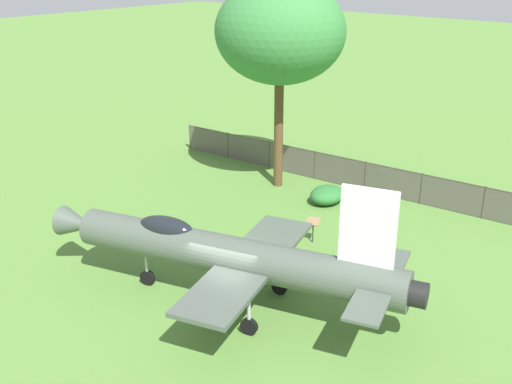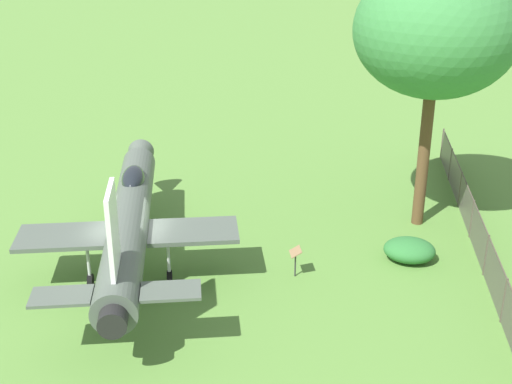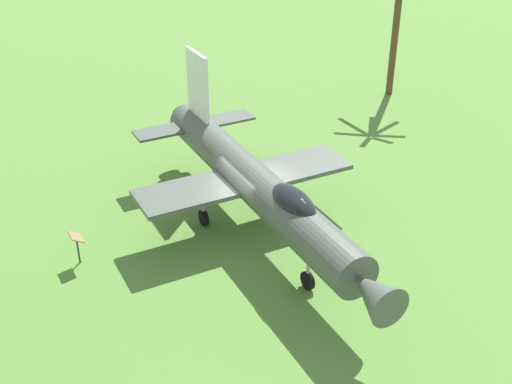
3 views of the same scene
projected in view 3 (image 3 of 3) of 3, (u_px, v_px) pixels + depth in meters
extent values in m
plane|color=#568438|center=(253.00, 231.00, 22.89)|extent=(200.00, 200.00, 0.00)
cylinder|color=#4C564C|center=(253.00, 182.00, 21.89)|extent=(4.71, 12.20, 1.40)
cone|color=#4C564C|center=(371.00, 291.00, 16.69)|extent=(1.58, 1.86, 1.19)
cylinder|color=black|center=(184.00, 118.00, 26.83)|extent=(0.97, 0.81, 0.84)
ellipsoid|color=black|center=(294.00, 202.00, 19.51)|extent=(1.47, 2.36, 0.84)
cube|color=white|center=(198.00, 85.00, 24.51)|extent=(0.63, 1.77, 2.60)
cube|color=#4C564C|center=(302.00, 165.00, 23.38)|extent=(3.64, 2.80, 0.16)
cube|color=#4C564C|center=(184.00, 194.00, 21.52)|extent=(3.64, 2.80, 0.16)
cube|color=#4C564C|center=(231.00, 118.00, 26.45)|extent=(2.03, 1.55, 0.10)
cube|color=#4C564C|center=(157.00, 132.00, 25.16)|extent=(2.03, 1.55, 0.10)
cylinder|color=#A5A8AD|center=(309.00, 260.00, 19.51)|extent=(0.12, 0.12, 1.58)
cylinder|color=black|center=(308.00, 280.00, 19.89)|extent=(0.34, 0.63, 0.60)
cylinder|color=#A5A8AD|center=(272.00, 182.00, 23.86)|extent=(0.12, 0.12, 1.58)
cylinder|color=black|center=(271.00, 200.00, 24.25)|extent=(0.34, 0.63, 0.60)
cylinder|color=#A5A8AD|center=(203.00, 199.00, 22.74)|extent=(0.12, 0.12, 1.58)
cylinder|color=black|center=(204.00, 218.00, 23.12)|extent=(0.34, 0.63, 0.60)
cylinder|color=brown|center=(396.00, 27.00, 33.09)|extent=(0.36, 0.36, 7.37)
cylinder|color=#333333|center=(78.00, 251.00, 21.01)|extent=(0.06, 0.06, 0.90)
cube|color=olive|center=(76.00, 237.00, 20.73)|extent=(0.56, 0.69, 0.25)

